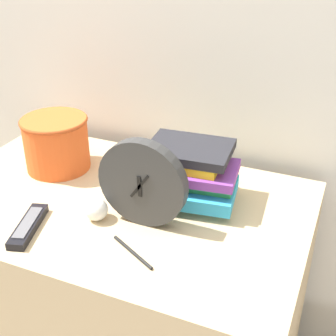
# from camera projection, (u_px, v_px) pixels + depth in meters

# --- Properties ---
(wall_back) EXTENTS (6.00, 0.04, 2.40)m
(wall_back) POSITION_uv_depth(u_px,v_px,m) (173.00, 2.00, 1.39)
(wall_back) COLOR beige
(wall_back) RESTS_ON ground_plane
(desk) EXTENTS (1.05, 0.66, 0.73)m
(desk) POSITION_uv_depth(u_px,v_px,m) (123.00, 299.00, 1.47)
(desk) COLOR tan
(desk) RESTS_ON ground_plane
(desk_clock) EXTENTS (0.23, 0.04, 0.23)m
(desk_clock) POSITION_uv_depth(u_px,v_px,m) (142.00, 183.00, 1.15)
(desk_clock) COLOR #333333
(desk_clock) RESTS_ON desk
(book_stack) EXTENTS (0.26, 0.23, 0.16)m
(book_stack) POSITION_uv_depth(u_px,v_px,m) (191.00, 175.00, 1.26)
(book_stack) COLOR white
(book_stack) RESTS_ON desk
(basket) EXTENTS (0.20, 0.20, 0.16)m
(basket) POSITION_uv_depth(u_px,v_px,m) (56.00, 142.00, 1.42)
(basket) COLOR #E05623
(basket) RESTS_ON desk
(tv_remote) EXTENTS (0.09, 0.18, 0.02)m
(tv_remote) POSITION_uv_depth(u_px,v_px,m) (28.00, 226.00, 1.17)
(tv_remote) COLOR black
(tv_remote) RESTS_ON desk
(crumpled_paper_ball) EXTENTS (0.06, 0.06, 0.06)m
(crumpled_paper_ball) POSITION_uv_depth(u_px,v_px,m) (96.00, 209.00, 1.20)
(crumpled_paper_ball) COLOR white
(crumpled_paper_ball) RESTS_ON desk
(pen) EXTENTS (0.13, 0.08, 0.01)m
(pen) POSITION_uv_depth(u_px,v_px,m) (133.00, 252.00, 1.09)
(pen) COLOR black
(pen) RESTS_ON desk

